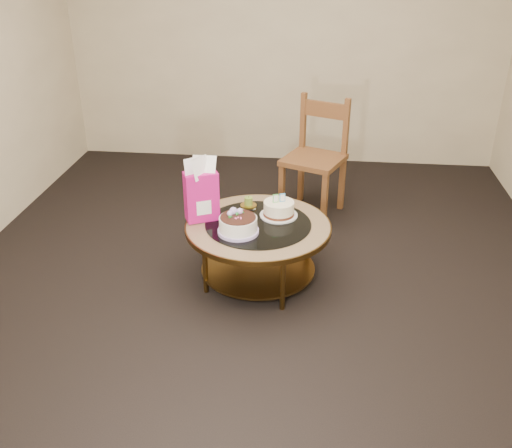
# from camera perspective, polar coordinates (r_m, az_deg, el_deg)

# --- Properties ---
(ground) EXTENTS (5.00, 5.00, 0.00)m
(ground) POSITION_cam_1_polar(r_m,az_deg,el_deg) (4.19, 0.21, -5.52)
(ground) COLOR black
(ground) RESTS_ON ground
(room_walls) EXTENTS (4.52, 5.02, 2.61)m
(room_walls) POSITION_cam_1_polar(r_m,az_deg,el_deg) (3.59, 0.25, 15.60)
(room_walls) COLOR beige
(room_walls) RESTS_ON ground
(coffee_table) EXTENTS (1.02, 1.02, 0.46)m
(coffee_table) POSITION_cam_1_polar(r_m,az_deg,el_deg) (4.00, 0.21, -0.97)
(coffee_table) COLOR brown
(coffee_table) RESTS_ON ground
(decorated_cake) EXTENTS (0.28, 0.28, 0.16)m
(decorated_cake) POSITION_cam_1_polar(r_m,az_deg,el_deg) (3.82, -1.81, -0.15)
(decorated_cake) COLOR #B99FE0
(decorated_cake) RESTS_ON coffee_table
(cream_cake) EXTENTS (0.27, 0.27, 0.17)m
(cream_cake) POSITION_cam_1_polar(r_m,az_deg,el_deg) (4.05, 2.29, 1.50)
(cream_cake) COLOR silver
(cream_cake) RESTS_ON coffee_table
(gift_bag) EXTENTS (0.26, 0.23, 0.45)m
(gift_bag) POSITION_cam_1_polar(r_m,az_deg,el_deg) (3.95, -5.51, 3.44)
(gift_bag) COLOR #CA137A
(gift_bag) RESTS_ON coffee_table
(pillar_candle) EXTENTS (0.12, 0.12, 0.09)m
(pillar_candle) POSITION_cam_1_polar(r_m,az_deg,el_deg) (4.18, -0.76, 2.05)
(pillar_candle) COLOR tan
(pillar_candle) RESTS_ON coffee_table
(dining_chair) EXTENTS (0.61, 0.61, 1.02)m
(dining_chair) POSITION_cam_1_polar(r_m,az_deg,el_deg) (5.02, 5.98, 6.70)
(dining_chair) COLOR brown
(dining_chair) RESTS_ON ground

